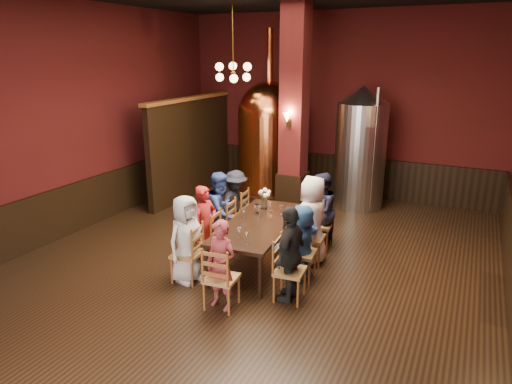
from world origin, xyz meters
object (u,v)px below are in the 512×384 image
at_px(rose_vase, 264,195).
at_px(dining_table, 259,225).
at_px(person_1, 205,225).
at_px(person_2, 221,211).
at_px(person_0, 186,239).
at_px(steel_vessel, 360,148).
at_px(copper_kettle, 269,138).

bearing_deg(rose_vase, dining_table, -72.62).
height_order(person_1, person_2, person_2).
relative_size(person_0, rose_vase, 3.64).
xyz_separation_m(dining_table, rose_vase, (-0.21, 0.68, 0.32)).
xyz_separation_m(person_2, steel_vessel, (1.67, 3.54, 0.67)).
xyz_separation_m(dining_table, person_2, (-0.88, 0.25, 0.05)).
bearing_deg(rose_vase, person_2, -147.21).
relative_size(person_0, person_1, 1.02).
bearing_deg(rose_vase, person_1, -119.01).
bearing_deg(person_0, steel_vessel, -4.22).
bearing_deg(dining_table, steel_vessel, 72.65).
distance_m(dining_table, copper_kettle, 3.98).
xyz_separation_m(person_0, person_2, (-0.13, 1.32, 0.03)).
bearing_deg(steel_vessel, dining_table, -101.77).
xyz_separation_m(person_1, person_2, (-0.06, 0.66, 0.04)).
height_order(dining_table, person_2, person_2).
bearing_deg(person_0, person_2, 18.90).
bearing_deg(dining_table, person_2, 158.78).
height_order(dining_table, copper_kettle, copper_kettle).
relative_size(person_1, rose_vase, 3.57).
height_order(person_0, person_2, person_2).
relative_size(steel_vessel, rose_vase, 7.21).
relative_size(person_1, copper_kettle, 0.34).
xyz_separation_m(copper_kettle, rose_vase, (1.24, -2.95, -0.47)).
xyz_separation_m(person_1, copper_kettle, (-0.63, 4.04, 0.78)).
relative_size(dining_table, person_1, 1.79).
bearing_deg(person_1, copper_kettle, 21.57).
bearing_deg(steel_vessel, rose_vase, -107.82).
bearing_deg(steel_vessel, person_2, -115.21).
relative_size(dining_table, rose_vase, 6.37).
distance_m(steel_vessel, rose_vase, 3.29).
relative_size(copper_kettle, steel_vessel, 1.44).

